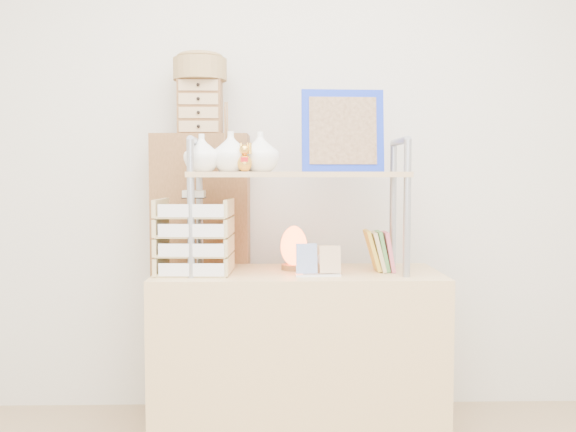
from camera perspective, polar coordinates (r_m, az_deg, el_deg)
name	(u,v)px	position (r m, az deg, el deg)	size (l,w,h in m)	color
desk	(298,359)	(2.80, 0.88, -12.58)	(1.20, 0.50, 0.75)	tan
cabinet	(202,276)	(3.12, -7.63, -5.30)	(0.45, 0.24, 1.35)	brown
hutch	(275,165)	(2.70, -1.16, 4.56)	(0.92, 0.34, 0.78)	#979AA4
letter_tray	(195,241)	(2.68, -8.30, -2.17)	(0.29, 0.28, 0.35)	tan
salt_lamp	(294,247)	(2.76, 0.52, -2.81)	(0.12, 0.12, 0.19)	brown
desk_clock	(324,260)	(2.66, 3.21, -3.90)	(0.09, 0.05, 0.12)	tan
postcard_stand	(318,267)	(2.61, 2.67, -4.52)	(0.19, 0.06, 0.13)	white
drawer_chest	(200,107)	(3.07, -7.80, 9.54)	(0.20, 0.16, 0.25)	brown
woven_basket	(200,70)	(3.10, -7.83, 12.75)	(0.25, 0.25, 0.10)	olive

